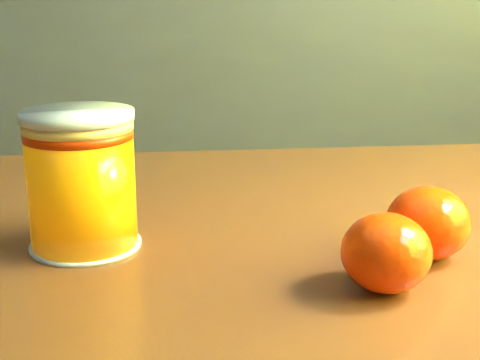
{
  "coord_description": "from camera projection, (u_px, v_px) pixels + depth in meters",
  "views": [
    {
      "loc": [
        0.82,
        -0.39,
        0.92
      ],
      "look_at": [
        0.8,
        0.1,
        0.78
      ],
      "focal_mm": 50.0,
      "sensor_mm": 36.0,
      "label": 1
    }
  ],
  "objects": [
    {
      "name": "juice_glass",
      "position": [
        82.0,
        181.0,
        0.51
      ],
      "size": [
        0.08,
        0.08,
        0.11
      ],
      "rotation": [
        0.0,
        0.0,
        0.33
      ],
      "color": "orange",
      "rests_on": "table"
    },
    {
      "name": "orange_front",
      "position": [
        386.0,
        253.0,
        0.44
      ],
      "size": [
        0.08,
        0.08,
        0.05
      ],
      "primitive_type": "ellipsoid",
      "rotation": [
        0.0,
        0.0,
        0.42
      ],
      "color": "#FF3C05",
      "rests_on": "table"
    },
    {
      "name": "orange_back",
      "position": [
        428.0,
        223.0,
        0.49
      ],
      "size": [
        0.08,
        0.08,
        0.05
      ],
      "primitive_type": "ellipsoid",
      "rotation": [
        0.0,
        0.0,
        -0.41
      ],
      "color": "#FF3C05",
      "rests_on": "table"
    },
    {
      "name": "table",
      "position": [
        308.0,
        358.0,
        0.54
      ],
      "size": [
        1.06,
        0.82,
        0.72
      ],
      "rotation": [
        0.0,
        0.0,
        0.15
      ],
      "color": "brown",
      "rests_on": "ground"
    }
  ]
}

